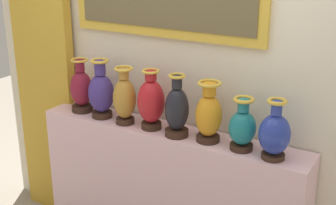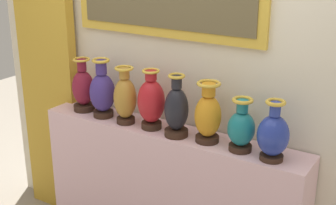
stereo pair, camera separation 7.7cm
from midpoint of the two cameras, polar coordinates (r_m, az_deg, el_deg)
display_shelf at (r=3.24m, az=0.70°, el=-11.38°), size 1.87×0.29×0.98m
back_wall at (r=3.04m, az=2.70°, el=6.54°), size 3.23×0.14×2.90m
curtain_gold at (r=3.72m, az=-13.78°, el=3.00°), size 0.53×0.08×2.27m
vase_burgundy at (r=3.36m, az=-9.66°, el=1.69°), size 0.16×0.16×0.38m
vase_indigo at (r=3.22m, az=-7.33°, el=1.28°), size 0.18×0.18×0.41m
vase_ochre at (r=3.09m, az=-4.55°, el=0.58°), size 0.15×0.15×0.39m
vase_crimson at (r=2.99m, az=-1.32°, el=0.11°), size 0.18×0.18×0.39m
vase_onyx at (r=2.88m, az=1.80°, el=-0.93°), size 0.15×0.15×0.40m
vase_amber at (r=2.81m, az=5.67°, el=-1.52°), size 0.16×0.16×0.38m
vase_teal at (r=2.73m, az=9.72°, el=-3.09°), size 0.16×0.16×0.32m
vase_cobalt at (r=2.64m, az=13.52°, el=-3.87°), size 0.18×0.18×0.35m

